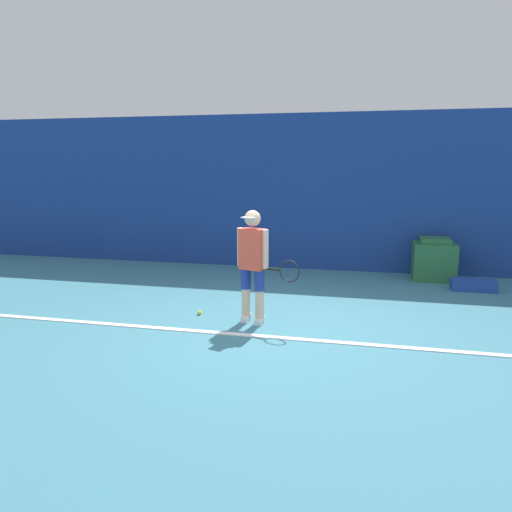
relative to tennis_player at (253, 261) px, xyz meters
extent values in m
plane|color=teal|center=(0.33, -0.31, -0.86)|extent=(24.00, 24.00, 0.00)
cube|color=navy|center=(0.33, 3.85, 0.73)|extent=(24.00, 0.10, 3.20)
cube|color=white|center=(0.33, -0.56, -0.86)|extent=(21.60, 0.10, 0.01)
cylinder|color=beige|center=(-0.12, 0.04, -0.63)|extent=(0.12, 0.12, 0.47)
cylinder|color=navy|center=(-0.12, 0.04, -0.25)|extent=(0.14, 0.14, 0.29)
cube|color=white|center=(-0.12, 0.04, -0.82)|extent=(0.10, 0.24, 0.08)
cylinder|color=beige|center=(0.09, -0.03, -0.63)|extent=(0.12, 0.12, 0.47)
cylinder|color=navy|center=(0.09, -0.03, -0.25)|extent=(0.14, 0.14, 0.29)
cube|color=white|center=(0.09, -0.03, -0.82)|extent=(0.10, 0.24, 0.08)
cube|color=#E54C38|center=(-0.01, 0.00, 0.17)|extent=(0.38, 0.29, 0.56)
sphere|color=beige|center=(-0.01, 0.00, 0.59)|extent=(0.22, 0.22, 0.22)
cube|color=white|center=(-0.04, -0.09, 0.61)|extent=(0.21, 0.17, 0.02)
cylinder|color=beige|center=(-0.20, 0.06, 0.19)|extent=(0.09, 0.09, 0.53)
cylinder|color=beige|center=(0.18, -0.06, 0.19)|extent=(0.09, 0.09, 0.53)
cylinder|color=black|center=(0.28, -0.09, -0.08)|extent=(0.22, 0.10, 0.03)
torus|color=black|center=(0.52, -0.17, -0.08)|extent=(0.29, 0.11, 0.30)
sphere|color=#D1E533|center=(-0.86, 0.16, -0.83)|extent=(0.07, 0.07, 0.07)
cube|color=#28663D|center=(2.73, 3.39, -0.51)|extent=(0.77, 0.72, 0.71)
cube|color=#28663D|center=(2.73, 3.39, -0.11)|extent=(0.54, 0.50, 0.10)
cube|color=#1E3D99|center=(3.32, 2.61, -0.77)|extent=(0.74, 0.30, 0.20)
camera|label=1|loc=(1.57, -6.49, 1.30)|focal=35.00mm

